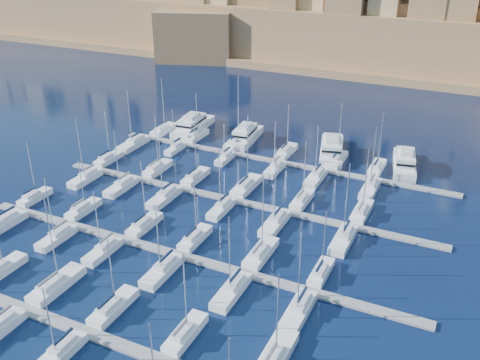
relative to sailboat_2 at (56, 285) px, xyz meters
The scene contains 52 objects.
ground 30.77m from the sailboat_2, 65.44° to the left, with size 600.00×600.00×0.00m, color black.
pontoon_near 14.14m from the sailboat_2, 25.24° to the right, with size 84.00×2.00×0.40m, color slate.
pontoon_mid_near 20.47m from the sailboat_2, 51.33° to the left, with size 84.00×2.00×0.40m, color slate.
pontoon_mid_far 40.07m from the sailboat_2, 71.40° to the left, with size 84.00×2.00×0.40m, color slate.
pontoon_far 61.32m from the sailboat_2, 77.97° to the left, with size 84.00×2.00×0.40m, color slate.
sailboat_1 11.08m from the sailboat_2, behind, with size 2.67×8.89×14.43m.
sailboat_2 is the anchor object (origin of this frame).
sailboat_3 11.36m from the sailboat_2, ahead, with size 2.75×9.15×12.42m.
sailboat_4 23.77m from the sailboat_2, ahead, with size 2.58×8.60×13.82m.
sailboat_5 36.59m from the sailboat_2, ahead, with size 3.12×10.41×13.85m.
sailboat_9 15.55m from the sailboat_2, 46.17° to the right, with size 2.58×8.61×12.00m.
sailboat_12 32.42m from the sailboat_2, 140.12° to the left, with size 2.35×7.83×12.83m.
sailboat_13 24.47m from the sailboat_2, 120.56° to the left, with size 2.52×8.40×11.25m.
sailboat_14 21.30m from the sailboat_2, 84.98° to the left, with size 2.61×8.71×13.78m.
sailboat_15 24.71m from the sailboat_2, 58.91° to the left, with size 2.58×8.59×13.23m.
sailboat_16 33.38m from the sailboat_2, 40.57° to the left, with size 2.91×9.71×15.67m.
sailboat_17 41.89m from the sailboat_2, 29.81° to the left, with size 2.37×7.91×12.04m.
sailboat_18 24.40m from the sailboat_2, 156.21° to the left, with size 3.16×10.52×15.07m.
sailboat_19 14.58m from the sailboat_2, 132.02° to the left, with size 2.55×8.50×13.09m.
sailboat_20 10.89m from the sailboat_2, 87.34° to the left, with size 2.52×8.40×12.63m.
sailboat_21 16.54m from the sailboat_2, 38.78° to the left, with size 2.84×9.47×13.54m.
sailboat_22 27.41m from the sailboat_2, 22.25° to the left, with size 2.83×9.43×14.35m.
sailboat_23 37.70m from the sailboat_2, 15.86° to the left, with size 2.88×9.59×14.62m.
sailboat_24 49.09m from the sailboat_2, 118.51° to the left, with size 2.56×8.54×12.83m.
sailboat_25 44.53m from the sailboat_2, 102.76° to the left, with size 2.74×9.13×14.89m.
sailboat_26 43.32m from the sailboat_2, 89.67° to the left, with size 2.67×8.91×13.77m.
sailboat_27 45.73m from the sailboat_2, 74.31° to the left, with size 3.11×10.35×16.75m.
sailboat_28 50.04m from the sailboat_2, 59.66° to the left, with size 2.59×8.64×13.54m.
sailboat_29 57.37m from the sailboat_2, 49.27° to the left, with size 2.77×9.22×14.19m.
sailboat_30 38.91m from the sailboat_2, 123.33° to the left, with size 2.75×9.16×14.99m.
sailboat_31 34.50m from the sailboat_2, 109.78° to the left, with size 2.78×9.25×14.03m.
sailboat_32 32.23m from the sailboat_2, 91.26° to the left, with size 2.92×9.75×13.89m.
sailboat_33 35.05m from the sailboat_2, 69.87° to the left, with size 2.50×8.35×14.13m.
sailboat_34 40.05m from the sailboat_2, 53.60° to the left, with size 2.92×9.72×16.53m.
sailboat_35 48.98m from the sailboat_2, 41.02° to the left, with size 2.97×9.90×16.09m.
sailboat_36 69.26m from the sailboat_2, 108.82° to the left, with size 2.82×9.39×15.01m.
sailboat_37 66.48m from the sailboat_2, 100.38° to the left, with size 2.72×9.06×12.66m.
sailboat_38 66.11m from the sailboat_2, 90.31° to the left, with size 3.16×10.52×18.10m.
sailboat_39 66.90m from the sailboat_2, 78.56° to the left, with size 2.83×9.42×12.86m.
sailboat_40 70.74m from the sailboat_2, 68.42° to the left, with size 2.96×9.86×14.97m.
sailboat_41 74.43m from the sailboat_2, 61.45° to the left, with size 2.71×9.04×14.34m.
sailboat_42 58.69m from the sailboat_2, 113.80° to the left, with size 3.24×10.81×15.18m.
sailboat_43 56.84m from the sailboat_2, 102.57° to the left, with size 2.16×7.19×11.33m.
sailboat_44 55.48m from the sailboat_2, 88.39° to the left, with size 2.17×7.23×9.96m.
sailboat_45 56.81m from the sailboat_2, 75.12° to the left, with size 2.51×8.36×12.64m.
sailboat_46 59.64m from the sailboat_2, 65.70° to the left, with size 2.84×9.48×13.46m.
sailboat_47 65.53m from the sailboat_2, 56.00° to the left, with size 2.86×9.54×14.95m.
motor_yacht_a 71.56m from the sailboat_2, 102.61° to the left, with size 6.28×17.68×5.25m.
motor_yacht_b 68.96m from the sailboat_2, 89.42° to the left, with size 6.05×15.91×5.25m.
motor_yacht_c 73.80m from the sailboat_2, 71.44° to the left, with size 9.64×18.41×5.25m.
motor_yacht_d 80.43m from the sailboat_2, 59.27° to the left, with size 7.70×16.55×5.25m.
fortified_city 184.20m from the sailboat_2, 86.07° to the left, with size 460.00×108.95×59.52m.
Camera 1 is at (42.11, -76.96, 51.84)m, focal length 40.00 mm.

